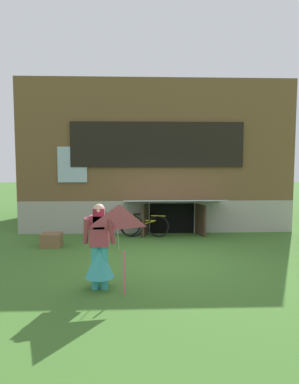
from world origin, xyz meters
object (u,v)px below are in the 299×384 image
(bicycle_yellow, at_px, (144,225))
(wooden_crate, at_px, (52,240))
(person, at_px, (99,254))
(kite, at_px, (120,226))
(bicycle_black, at_px, (117,225))

(bicycle_yellow, distance_m, wooden_crate, 2.76)
(person, xyz_separation_m, bicycle_yellow, (0.89, 4.31, -0.30))
(kite, bearing_deg, wooden_crate, 118.74)
(bicycle_yellow, bearing_deg, person, -90.14)
(person, distance_m, bicycle_black, 4.29)
(kite, bearing_deg, bicycle_black, 93.76)
(bicycle_black, bearing_deg, kite, -81.55)
(kite, bearing_deg, bicycle_yellow, 83.97)
(person, bearing_deg, kite, -72.86)
(bicycle_black, relative_size, wooden_crate, 3.03)
(kite, distance_m, wooden_crate, 4.28)
(bicycle_black, bearing_deg, person, -86.30)
(kite, xyz_separation_m, bicycle_yellow, (0.51, 4.80, -0.88))
(kite, height_order, bicycle_yellow, kite)
(kite, xyz_separation_m, bicycle_black, (-0.31, 4.77, -0.87))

